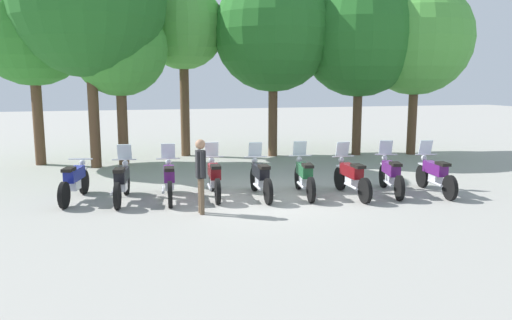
{
  "coord_description": "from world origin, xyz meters",
  "views": [
    {
      "loc": [
        -3.34,
        -12.16,
        3.01
      ],
      "look_at": [
        0.0,
        0.5,
        0.9
      ],
      "focal_mm": 34.91,
      "sensor_mm": 36.0,
      "label": 1
    }
  ],
  "objects_px": {
    "motorcycle_6": "(351,177)",
    "tree_5": "(360,37)",
    "tree_0": "(32,28)",
    "person_0": "(201,170)",
    "motorcycle_7": "(391,174)",
    "tree_3": "(183,28)",
    "tree_1": "(88,0)",
    "tree_6": "(416,39)",
    "motorcycle_3": "(214,177)",
    "motorcycle_0": "(74,181)",
    "motorcycle_1": "(122,181)",
    "motorcycle_8": "(435,174)",
    "tree_2": "(119,49)",
    "motorcycle_2": "(169,180)",
    "tree_4": "(273,32)",
    "motorcycle_4": "(260,177)",
    "motorcycle_5": "(304,176)"
  },
  "relations": [
    {
      "from": "motorcycle_8",
      "to": "tree_2",
      "type": "distance_m",
      "value": 11.2
    },
    {
      "from": "tree_3",
      "to": "tree_1",
      "type": "bearing_deg",
      "value": -150.25
    },
    {
      "from": "tree_6",
      "to": "motorcycle_0",
      "type": "bearing_deg",
      "value": -158.8
    },
    {
      "from": "tree_2",
      "to": "tree_4",
      "type": "relative_size",
      "value": 0.81
    },
    {
      "from": "motorcycle_8",
      "to": "tree_5",
      "type": "relative_size",
      "value": 0.31
    },
    {
      "from": "motorcycle_3",
      "to": "person_0",
      "type": "relative_size",
      "value": 1.28
    },
    {
      "from": "person_0",
      "to": "tree_5",
      "type": "distance_m",
      "value": 11.12
    },
    {
      "from": "motorcycle_7",
      "to": "tree_5",
      "type": "xyz_separation_m",
      "value": [
        2.23,
        6.63,
        4.15
      ]
    },
    {
      "from": "motorcycle_1",
      "to": "motorcycle_5",
      "type": "distance_m",
      "value": 4.67
    },
    {
      "from": "motorcycle_8",
      "to": "motorcycle_2",
      "type": "bearing_deg",
      "value": 88.7
    },
    {
      "from": "motorcycle_0",
      "to": "motorcycle_1",
      "type": "distance_m",
      "value": 1.22
    },
    {
      "from": "motorcycle_2",
      "to": "motorcycle_6",
      "type": "distance_m",
      "value": 4.71
    },
    {
      "from": "motorcycle_0",
      "to": "tree_1",
      "type": "bearing_deg",
      "value": 9.52
    },
    {
      "from": "motorcycle_5",
      "to": "tree_6",
      "type": "distance_m",
      "value": 9.83
    },
    {
      "from": "tree_0",
      "to": "tree_5",
      "type": "xyz_separation_m",
      "value": [
        12.04,
        -0.68,
        -0.13
      ]
    },
    {
      "from": "motorcycle_6",
      "to": "tree_6",
      "type": "xyz_separation_m",
      "value": [
        5.63,
        6.22,
        4.09
      ]
    },
    {
      "from": "tree_1",
      "to": "motorcycle_2",
      "type": "bearing_deg",
      "value": -69.34
    },
    {
      "from": "motorcycle_2",
      "to": "tree_4",
      "type": "height_order",
      "value": "tree_4"
    },
    {
      "from": "motorcycle_2",
      "to": "person_0",
      "type": "bearing_deg",
      "value": -155.56
    },
    {
      "from": "tree_2",
      "to": "tree_3",
      "type": "height_order",
      "value": "tree_3"
    },
    {
      "from": "motorcycle_1",
      "to": "motorcycle_8",
      "type": "distance_m",
      "value": 8.21
    },
    {
      "from": "motorcycle_2",
      "to": "motorcycle_8",
      "type": "height_order",
      "value": "same"
    },
    {
      "from": "motorcycle_7",
      "to": "tree_3",
      "type": "relative_size",
      "value": 0.32
    },
    {
      "from": "motorcycle_6",
      "to": "tree_4",
      "type": "relative_size",
      "value": 0.31
    },
    {
      "from": "tree_0",
      "to": "person_0",
      "type": "bearing_deg",
      "value": -60.38
    },
    {
      "from": "tree_5",
      "to": "tree_6",
      "type": "distance_m",
      "value": 2.28
    },
    {
      "from": "motorcycle_3",
      "to": "motorcycle_7",
      "type": "bearing_deg",
      "value": -95.61
    },
    {
      "from": "motorcycle_7",
      "to": "motorcycle_8",
      "type": "distance_m",
      "value": 1.19
    },
    {
      "from": "motorcycle_8",
      "to": "tree_2",
      "type": "xyz_separation_m",
      "value": [
        -8.07,
        6.89,
        3.57
      ]
    },
    {
      "from": "motorcycle_1",
      "to": "motorcycle_8",
      "type": "xyz_separation_m",
      "value": [
        8.12,
        -1.2,
        0.0
      ]
    },
    {
      "from": "tree_5",
      "to": "person_0",
      "type": "bearing_deg",
      "value": -135.22
    },
    {
      "from": "tree_3",
      "to": "motorcycle_4",
      "type": "bearing_deg",
      "value": -82.37
    },
    {
      "from": "motorcycle_0",
      "to": "tree_6",
      "type": "xyz_separation_m",
      "value": [
        12.59,
        4.88,
        4.11
      ]
    },
    {
      "from": "motorcycle_4",
      "to": "tree_6",
      "type": "relative_size",
      "value": 0.32
    },
    {
      "from": "tree_3",
      "to": "tree_6",
      "type": "distance_m",
      "value": 9.19
    },
    {
      "from": "person_0",
      "to": "tree_4",
      "type": "xyz_separation_m",
      "value": [
        4.08,
        7.97,
        3.84
      ]
    },
    {
      "from": "motorcycle_1",
      "to": "tree_3",
      "type": "relative_size",
      "value": 0.33
    },
    {
      "from": "motorcycle_1",
      "to": "motorcycle_0",
      "type": "bearing_deg",
      "value": 79.27
    },
    {
      "from": "motorcycle_4",
      "to": "tree_3",
      "type": "bearing_deg",
      "value": 9.5
    },
    {
      "from": "motorcycle_5",
      "to": "motorcycle_7",
      "type": "height_order",
      "value": "same"
    },
    {
      "from": "tree_1",
      "to": "tree_6",
      "type": "height_order",
      "value": "tree_1"
    },
    {
      "from": "motorcycle_1",
      "to": "motorcycle_2",
      "type": "distance_m",
      "value": 1.16
    },
    {
      "from": "tree_6",
      "to": "motorcycle_2",
      "type": "bearing_deg",
      "value": -152.27
    },
    {
      "from": "tree_2",
      "to": "tree_5",
      "type": "bearing_deg",
      "value": 0.1
    },
    {
      "from": "person_0",
      "to": "tree_4",
      "type": "distance_m",
      "value": 9.74
    },
    {
      "from": "motorcycle_1",
      "to": "tree_2",
      "type": "distance_m",
      "value": 6.72
    },
    {
      "from": "tree_4",
      "to": "tree_6",
      "type": "xyz_separation_m",
      "value": [
        5.61,
        -1.01,
        -0.23
      ]
    },
    {
      "from": "motorcycle_7",
      "to": "motorcycle_3",
      "type": "bearing_deg",
      "value": 94.38
    },
    {
      "from": "motorcycle_6",
      "to": "tree_5",
      "type": "distance_m",
      "value": 8.55
    },
    {
      "from": "motorcycle_2",
      "to": "motorcycle_0",
      "type": "bearing_deg",
      "value": 81.36
    }
  ]
}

